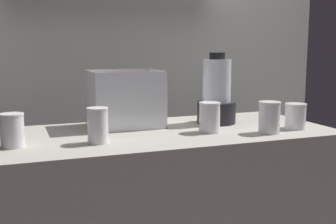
# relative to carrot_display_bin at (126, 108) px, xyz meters

# --- Properties ---
(back_wall_unit) EXTENTS (2.60, 0.24, 2.50)m
(back_wall_unit) POSITION_rel_carrot_display_bin_xyz_m (0.14, 0.60, 0.28)
(back_wall_unit) COLOR silver
(back_wall_unit) RESTS_ON ground_plane
(carrot_display_bin) EXTENTS (0.31, 0.25, 0.25)m
(carrot_display_bin) POSITION_rel_carrot_display_bin_xyz_m (0.00, 0.00, 0.00)
(carrot_display_bin) COLOR white
(carrot_display_bin) RESTS_ON counter
(blender_pitcher) EXTENTS (0.18, 0.18, 0.33)m
(blender_pitcher) POSITION_rel_carrot_display_bin_xyz_m (0.41, -0.07, 0.05)
(blender_pitcher) COLOR black
(blender_pitcher) RESTS_ON counter
(juice_cup_orange_far_left) EXTENTS (0.09, 0.09, 0.12)m
(juice_cup_orange_far_left) POSITION_rel_carrot_display_bin_xyz_m (-0.48, -0.25, -0.03)
(juice_cup_orange_far_left) COLOR white
(juice_cup_orange_far_left) RESTS_ON counter
(juice_cup_orange_left) EXTENTS (0.08, 0.08, 0.13)m
(juice_cup_orange_left) POSITION_rel_carrot_display_bin_xyz_m (-0.18, -0.29, -0.02)
(juice_cup_orange_left) COLOR white
(juice_cup_orange_left) RESTS_ON counter
(juice_cup_pomegranate_middle) EXTENTS (0.09, 0.09, 0.13)m
(juice_cup_pomegranate_middle) POSITION_rel_carrot_display_bin_xyz_m (0.29, -0.25, -0.03)
(juice_cup_pomegranate_middle) COLOR white
(juice_cup_pomegranate_middle) RESTS_ON counter
(juice_cup_mango_right) EXTENTS (0.09, 0.09, 0.13)m
(juice_cup_mango_right) POSITION_rel_carrot_display_bin_xyz_m (0.51, -0.36, -0.02)
(juice_cup_mango_right) COLOR white
(juice_cup_mango_right) RESTS_ON counter
(juice_cup_mango_far_right) EXTENTS (0.09, 0.09, 0.11)m
(juice_cup_mango_far_right) POSITION_rel_carrot_display_bin_xyz_m (0.68, -0.31, -0.03)
(juice_cup_mango_far_right) COLOR white
(juice_cup_mango_far_right) RESTS_ON counter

